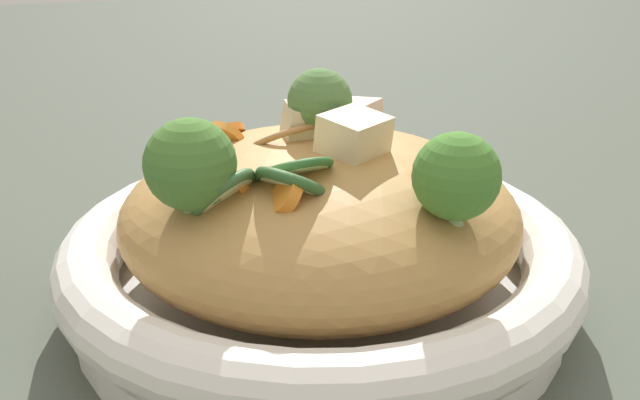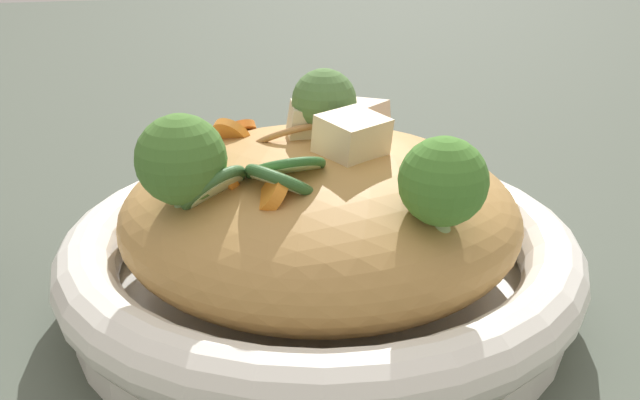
# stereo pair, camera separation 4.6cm
# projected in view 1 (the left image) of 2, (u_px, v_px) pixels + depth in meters

# --- Properties ---
(ground_plane) EXTENTS (3.00, 3.00, 0.00)m
(ground_plane) POSITION_uv_depth(u_px,v_px,m) (320.00, 302.00, 0.49)
(ground_plane) COLOR #464E42
(serving_bowl) EXTENTS (0.33, 0.33, 0.06)m
(serving_bowl) POSITION_uv_depth(u_px,v_px,m) (320.00, 262.00, 0.48)
(serving_bowl) COLOR white
(serving_bowl) RESTS_ON ground_plane
(noodle_heap) EXTENTS (0.25, 0.25, 0.10)m
(noodle_heap) POSITION_uv_depth(u_px,v_px,m) (320.00, 213.00, 0.47)
(noodle_heap) COLOR #AF8244
(noodle_heap) RESTS_ON serving_bowl
(broccoli_florets) EXTENTS (0.19, 0.17, 0.07)m
(broccoli_florets) POSITION_uv_depth(u_px,v_px,m) (314.00, 154.00, 0.41)
(broccoli_florets) COLOR #97B06E
(broccoli_florets) RESTS_ON serving_bowl
(carrot_coins) EXTENTS (0.13, 0.16, 0.03)m
(carrot_coins) POSITION_uv_depth(u_px,v_px,m) (283.00, 156.00, 0.45)
(carrot_coins) COLOR orange
(carrot_coins) RESTS_ON serving_bowl
(zucchini_slices) EXTENTS (0.14, 0.13, 0.04)m
(zucchini_slices) POSITION_uv_depth(u_px,v_px,m) (283.00, 172.00, 0.42)
(zucchini_slices) COLOR beige
(zucchini_slices) RESTS_ON serving_bowl
(chicken_chunks) EXTENTS (0.07, 0.09, 0.03)m
(chicken_chunks) POSITION_uv_depth(u_px,v_px,m) (340.00, 130.00, 0.46)
(chicken_chunks) COLOR beige
(chicken_chunks) RESTS_ON serving_bowl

